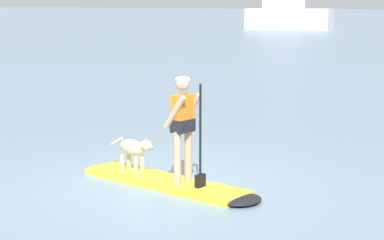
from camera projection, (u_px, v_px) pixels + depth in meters
name	position (u px, v px, depth m)	size (l,w,h in m)	color
ground_plane	(165.00, 185.00, 10.85)	(400.00, 400.00, 0.00)	gray
paddleboard	(175.00, 184.00, 10.70)	(3.37, 1.46, 0.10)	yellow
person_paddler	(184.00, 122.00, 10.41)	(0.66, 0.56, 1.68)	tan
dog	(134.00, 149.00, 11.19)	(0.98, 0.35, 0.59)	#CCB78C
moored_boat_far_port	(288.00, 15.00, 68.10)	(8.65, 4.23, 12.28)	silver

